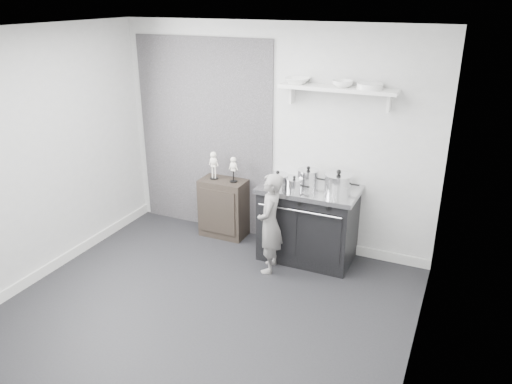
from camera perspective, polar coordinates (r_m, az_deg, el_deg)
ground at (r=5.20m, az=-6.00°, el=-13.31°), size 4.00×4.00×0.00m
room_shell at (r=4.64m, az=-6.83°, el=4.79°), size 4.02×3.62×2.71m
wall_shelf at (r=5.59m, az=9.31°, el=11.48°), size 1.30×0.26×0.24m
stove at (r=5.93m, az=5.97°, el=-3.50°), size 1.13×0.71×0.91m
side_cabinet at (r=6.50m, az=-3.70°, el=-1.80°), size 0.59×0.34×0.77m
child at (r=5.59m, az=1.61°, el=-3.60°), size 0.36×0.48×1.17m
pot_front_left at (r=5.73m, az=2.49°, el=1.37°), size 0.33×0.25×0.19m
pot_back_left at (r=5.83m, az=5.98°, el=1.76°), size 0.34×0.25×0.21m
pot_back_right at (r=5.71m, az=9.39°, el=1.19°), size 0.40×0.32×0.23m
pot_front_center at (r=5.65m, az=4.39°, el=0.91°), size 0.28×0.19×0.16m
skeleton_full at (r=6.35m, az=-4.87°, el=3.28°), size 0.12×0.07×0.41m
skeleton_torso at (r=6.23m, az=-2.60°, el=2.79°), size 0.11×0.07×0.38m
bowl_large at (r=5.71m, az=4.73°, el=12.57°), size 0.28×0.28×0.07m
bowl_small at (r=5.56m, az=9.86°, el=12.09°), size 0.23×0.23×0.07m
plate_stack at (r=5.50m, az=12.88°, el=11.71°), size 0.27×0.27×0.06m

